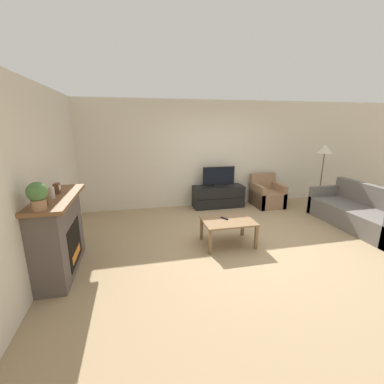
# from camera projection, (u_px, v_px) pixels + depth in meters

# --- Properties ---
(ground_plane) EXTENTS (24.00, 24.00, 0.00)m
(ground_plane) POSITION_uv_depth(u_px,v_px,m) (245.00, 240.00, 4.84)
(ground_plane) COLOR #9E8460
(wall_back) EXTENTS (12.00, 0.06, 2.70)m
(wall_back) POSITION_uv_depth(u_px,v_px,m) (211.00, 154.00, 6.69)
(wall_back) COLOR beige
(wall_back) RESTS_ON ground
(wall_left) EXTENTS (0.06, 12.00, 2.70)m
(wall_left) POSITION_uv_depth(u_px,v_px,m) (42.00, 177.00, 3.78)
(wall_left) COLOR beige
(wall_left) RESTS_ON ground
(fireplace) EXTENTS (0.51, 1.43, 1.15)m
(fireplace) POSITION_uv_depth(u_px,v_px,m) (59.00, 234.00, 3.68)
(fireplace) COLOR #564C47
(fireplace) RESTS_ON ground
(mantel_vase_left) EXTENTS (0.09, 0.09, 0.26)m
(mantel_vase_left) POSITION_uv_depth(u_px,v_px,m) (43.00, 196.00, 3.10)
(mantel_vase_left) COLOR #512D23
(mantel_vase_left) RESTS_ON fireplace
(mantel_vase_centre_left) EXTENTS (0.07, 0.07, 0.18)m
(mantel_vase_centre_left) POSITION_uv_depth(u_px,v_px,m) (52.00, 192.00, 3.41)
(mantel_vase_centre_left) COLOR beige
(mantel_vase_centre_left) RESTS_ON fireplace
(mantel_clock) EXTENTS (0.08, 0.11, 0.15)m
(mantel_clock) POSITION_uv_depth(u_px,v_px,m) (57.00, 188.00, 3.65)
(mantel_clock) COLOR brown
(mantel_clock) RESTS_ON fireplace
(potted_plant) EXTENTS (0.23, 0.23, 0.33)m
(potted_plant) POSITION_uv_depth(u_px,v_px,m) (37.00, 195.00, 2.91)
(potted_plant) COLOR #936B4C
(potted_plant) RESTS_ON fireplace
(tv_stand) EXTENTS (1.31, 0.48, 0.56)m
(tv_stand) POSITION_uv_depth(u_px,v_px,m) (218.00, 196.00, 6.70)
(tv_stand) COLOR black
(tv_stand) RESTS_ON ground
(tv) EXTENTS (0.84, 0.18, 0.50)m
(tv) POSITION_uv_depth(u_px,v_px,m) (219.00, 177.00, 6.57)
(tv) COLOR black
(tv) RESTS_ON tv_stand
(armchair) EXTENTS (0.70, 0.76, 0.83)m
(armchair) POSITION_uv_depth(u_px,v_px,m) (267.00, 195.00, 6.81)
(armchair) COLOR #937051
(armchair) RESTS_ON ground
(coffee_table) EXTENTS (0.91, 0.66, 0.46)m
(coffee_table) POSITION_uv_depth(u_px,v_px,m) (228.00, 223.00, 4.57)
(coffee_table) COLOR brown
(coffee_table) RESTS_ON ground
(remote) EXTENTS (0.11, 0.15, 0.02)m
(remote) POSITION_uv_depth(u_px,v_px,m) (224.00, 218.00, 4.62)
(remote) COLOR black
(remote) RESTS_ON coffee_table
(couch) EXTENTS (0.90, 2.06, 0.86)m
(couch) POSITION_uv_depth(u_px,v_px,m) (360.00, 214.00, 5.40)
(couch) COLOR #66605B
(couch) RESTS_ON ground
(floor_lamp) EXTENTS (0.37, 0.37, 1.63)m
(floor_lamp) POSITION_uv_depth(u_px,v_px,m) (325.00, 152.00, 6.36)
(floor_lamp) COLOR black
(floor_lamp) RESTS_ON ground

